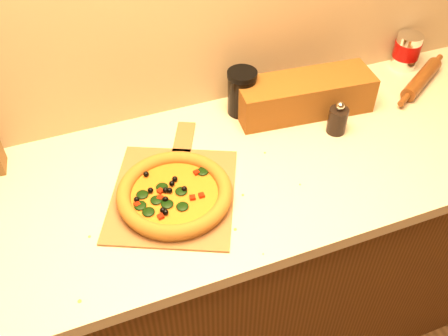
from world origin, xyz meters
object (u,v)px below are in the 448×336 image
(pizza_peel, at_px, (174,191))
(pepper_grinder, at_px, (338,120))
(coffee_canister, at_px, (407,50))
(dark_jar, at_px, (242,92))
(rolling_pin, at_px, (421,79))
(pizza, at_px, (175,194))

(pizza_peel, bearing_deg, pepper_grinder, 31.94)
(coffee_canister, distance_m, dark_jar, 0.65)
(pepper_grinder, xyz_separation_m, rolling_pin, (0.40, 0.11, -0.02))
(pizza_peel, height_order, rolling_pin, rolling_pin)
(pizza_peel, distance_m, rolling_pin, 0.96)
(pizza, relative_size, rolling_pin, 0.97)
(pizza, relative_size, dark_jar, 2.04)
(coffee_canister, bearing_deg, dark_jar, -176.76)
(pizza_peel, bearing_deg, rolling_pin, 35.74)
(dark_jar, bearing_deg, pizza, -136.59)
(pizza_peel, xyz_separation_m, dark_jar, (0.31, 0.26, 0.07))
(pepper_grinder, xyz_separation_m, coffee_canister, (0.42, 0.23, 0.02))
(pepper_grinder, relative_size, coffee_canister, 0.88)
(rolling_pin, bearing_deg, dark_jar, 172.40)
(pepper_grinder, relative_size, rolling_pin, 0.35)
(pizza_peel, height_order, pizza, pizza)
(rolling_pin, distance_m, dark_jar, 0.64)
(coffee_canister, bearing_deg, pizza, -160.87)
(coffee_canister, height_order, dark_jar, dark_jar)
(pepper_grinder, relative_size, dark_jar, 0.74)
(pepper_grinder, height_order, coffee_canister, coffee_canister)
(pizza_peel, height_order, pepper_grinder, pepper_grinder)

